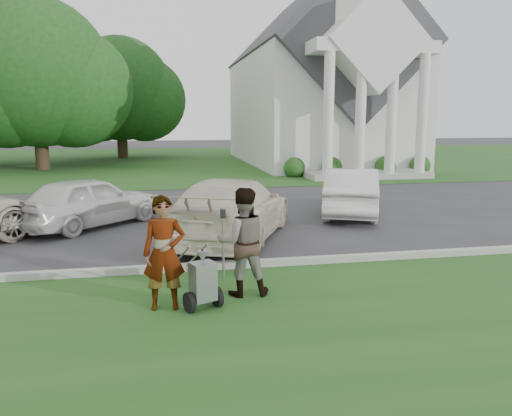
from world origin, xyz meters
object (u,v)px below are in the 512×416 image
object	(u,v)px
tree_left	(36,80)
church	(318,72)
car_b	(89,201)
person_right	(243,243)
parking_meter_near	(223,234)
striping_cart	(203,282)
person_left	(164,254)
car_c	(231,209)
tree_back	(120,94)
car_d	(351,191)

from	to	relation	value
tree_left	church	bearing A→B (deg)	3.79
car_b	church	bearing A→B (deg)	-79.62
person_right	parking_meter_near	xyz separation A→B (m)	(-0.21, 0.95, -0.07)
striping_cart	car_b	xyz separation A→B (m)	(-2.55, 6.74, 0.26)
striping_cart	person_left	distance (m)	0.74
car_b	parking_meter_near	bearing A→B (deg)	164.99
person_left	car_b	xyz separation A→B (m)	(-1.98, 6.60, -0.19)
person_left	car_c	xyz separation A→B (m)	(1.66, 4.31, -0.13)
tree_left	car_c	xyz separation A→B (m)	(8.44, -19.05, -4.34)
church	person_left	bearing A→B (deg)	-112.68
person_left	parking_meter_near	size ratio (longest dim) A/B	1.33
tree_back	striping_cart	world-z (taller)	tree_back
tree_back	car_b	bearing A→B (deg)	-88.15
person_right	car_c	bearing A→B (deg)	-92.57
parking_meter_near	church	bearing A→B (deg)	68.42
tree_left	tree_back	distance (m)	8.95
person_right	tree_left	bearing A→B (deg)	-67.90
person_left	tree_left	bearing A→B (deg)	109.38
parking_meter_near	car_d	size ratio (longest dim) A/B	0.31
car_d	tree_back	bearing A→B (deg)	-48.54
car_b	car_d	distance (m)	7.78
church	person_left	world-z (taller)	church
person_right	car_d	bearing A→B (deg)	-121.95
person_right	tree_back	bearing A→B (deg)	-79.79
church	car_c	world-z (taller)	church
parking_meter_near	car_c	world-z (taller)	car_c
person_right	car_b	distance (m)	7.01
person_left	striping_cart	bearing A→B (deg)	-10.20
parking_meter_near	car_b	bearing A→B (deg)	120.29
church	car_d	xyz separation A→B (m)	(-4.44, -17.58, -5.22)
person_left	church	bearing A→B (deg)	70.52
car_b	car_d	xyz separation A→B (m)	(7.77, 0.30, 0.02)
striping_cart	person_left	xyz separation A→B (m)	(-0.57, 0.14, 0.45)
church	striping_cart	xyz separation A→B (m)	(-9.66, -24.62, -5.50)
tree_left	person_left	size ratio (longest dim) A/B	5.93
striping_cart	car_d	xyz separation A→B (m)	(5.22, 7.04, 0.28)
church	person_right	distance (m)	26.17
church	car_c	distance (m)	22.52
person_left	car_d	size ratio (longest dim) A/B	0.41
striping_cart	car_c	bearing A→B (deg)	54.72
person_left	car_c	distance (m)	4.62
car_c	car_d	size ratio (longest dim) A/B	1.21
person_left	parking_meter_near	bearing A→B (deg)	54.43
parking_meter_near	tree_back	bearing A→B (deg)	97.34
parking_meter_near	tree_left	bearing A→B (deg)	109.67
person_right	person_left	bearing A→B (deg)	19.81
tree_left	car_b	distance (m)	17.98
striping_cart	car_b	world-z (taller)	car_b
striping_cart	tree_back	bearing A→B (deg)	74.53
church	person_right	bearing A→B (deg)	-110.35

